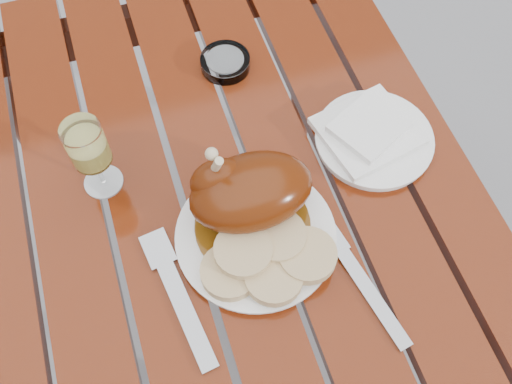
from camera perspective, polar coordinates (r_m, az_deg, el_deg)
ground at (r=1.57m, az=-1.34°, el=-15.67°), size 60.00×60.00×0.00m
table at (r=1.21m, az=-1.71°, el=-11.57°), size 0.80×1.20×0.75m
dinner_plate at (r=0.85m, az=-0.02°, el=-4.47°), size 0.31×0.31×0.02m
roast_duck at (r=0.82m, az=-0.96°, el=0.05°), size 0.19×0.18×0.13m
bread_dumplings at (r=0.81m, az=1.04°, el=-6.62°), size 0.19×0.14×0.03m
wine_glass at (r=0.87m, az=-16.02°, el=3.31°), size 0.08×0.08×0.14m
side_plate at (r=0.95m, az=11.70°, el=5.16°), size 0.24×0.24×0.02m
napkin at (r=0.94m, az=11.06°, el=5.97°), size 0.17×0.16×0.01m
ashtray at (r=1.03m, az=-3.09°, el=12.81°), size 0.11×0.11×0.02m
fork at (r=0.82m, az=-7.44°, el=-10.98°), size 0.05×0.21×0.01m
knife at (r=0.84m, az=10.49°, el=-8.69°), size 0.06×0.22×0.01m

